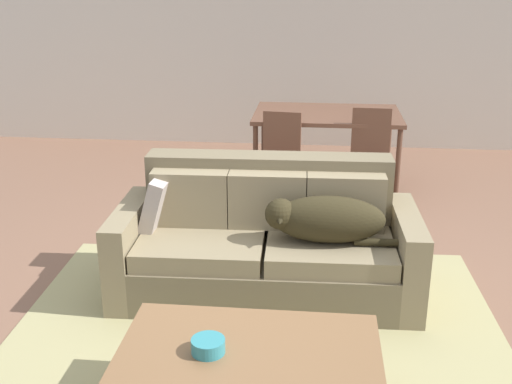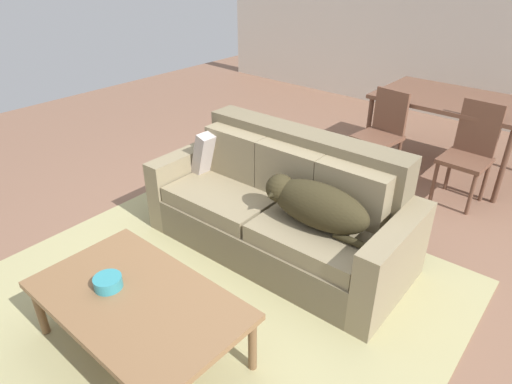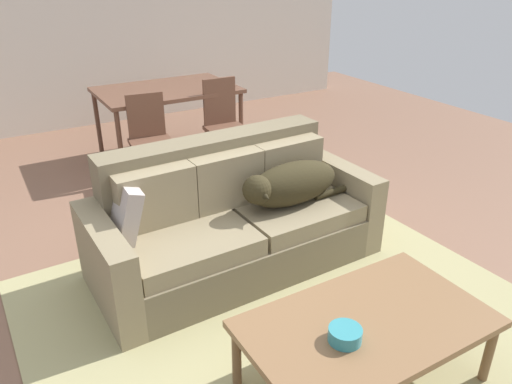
{
  "view_description": "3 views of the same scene",
  "coord_description": "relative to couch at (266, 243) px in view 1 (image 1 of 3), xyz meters",
  "views": [
    {
      "loc": [
        0.41,
        -3.9,
        2.13
      ],
      "look_at": [
        0.01,
        0.01,
        0.73
      ],
      "focal_mm": 43.68,
      "sensor_mm": 36.0,
      "label": 1
    },
    {
      "loc": [
        1.86,
        -2.36,
        2.15
      ],
      "look_at": [
        -0.05,
        -0.13,
        0.51
      ],
      "focal_mm": 31.35,
      "sensor_mm": 36.0,
      "label": 2
    },
    {
      "loc": [
        -1.36,
        -2.76,
        2.08
      ],
      "look_at": [
        0.13,
        -0.22,
        0.67
      ],
      "focal_mm": 34.64,
      "sensor_mm": 36.0,
      "label": 3
    }
  ],
  "objects": [
    {
      "name": "dining_chair_near_right",
      "position": [
        0.82,
        1.73,
        0.16
      ],
      "size": [
        0.42,
        0.42,
        0.94
      ],
      "rotation": [
        0.0,
        0.0,
        -0.04
      ],
      "color": "brown",
      "rests_on": "ground"
    },
    {
      "name": "dining_table",
      "position": [
        0.41,
        2.3,
        0.37
      ],
      "size": [
        1.47,
        0.97,
        0.78
      ],
      "color": "brown",
      "rests_on": "ground"
    },
    {
      "name": "bowl_on_coffee_table",
      "position": [
        -0.15,
        -1.43,
        0.11
      ],
      "size": [
        0.16,
        0.16,
        0.07
      ],
      "primitive_type": "cylinder",
      "color": "teal",
      "rests_on": "coffee_table"
    },
    {
      "name": "ground_plane",
      "position": [
        -0.08,
        -0.03,
        -0.35
      ],
      "size": [
        10.0,
        10.0,
        0.0
      ],
      "primitive_type": "plane",
      "color": "brown"
    },
    {
      "name": "back_partition",
      "position": [
        -0.08,
        3.97,
        1.0
      ],
      "size": [
        8.0,
        0.12,
        2.7
      ],
      "primitive_type": "cube",
      "color": "beige",
      "rests_on": "ground"
    },
    {
      "name": "couch",
      "position": [
        0.0,
        0.0,
        0.0
      ],
      "size": [
        2.07,
        0.94,
        0.91
      ],
      "rotation": [
        0.0,
        0.0,
        0.03
      ],
      "color": "#6E6249",
      "rests_on": "ground"
    },
    {
      "name": "throw_pillow_by_left_arm",
      "position": [
        -0.76,
        0.02,
        0.27
      ],
      "size": [
        0.22,
        0.38,
        0.39
      ],
      "primitive_type": "cube",
      "rotation": [
        0.0,
        0.28,
        -0.04
      ],
      "color": "#AEA29B",
      "rests_on": "couch"
    },
    {
      "name": "dog_on_left_cushion",
      "position": [
        0.38,
        -0.15,
        0.26
      ],
      "size": [
        0.91,
        0.34,
        0.31
      ],
      "rotation": [
        0.0,
        0.0,
        0.03
      ],
      "color": "#302A17",
      "rests_on": "couch"
    },
    {
      "name": "area_rug",
      "position": [
        0.0,
        -0.94,
        -0.34
      ],
      "size": [
        3.13,
        3.21,
        0.01
      ],
      "primitive_type": "cube",
      "rotation": [
        0.0,
        0.0,
        0.03
      ],
      "color": "tan",
      "rests_on": "ground"
    },
    {
      "name": "coffee_table",
      "position": [
        0.04,
        -1.38,
        0.03
      ],
      "size": [
        1.26,
        0.75,
        0.42
      ],
      "color": "brown",
      "rests_on": "ground"
    },
    {
      "name": "dining_chair_near_left",
      "position": [
        -0.02,
        1.67,
        0.15
      ],
      "size": [
        0.44,
        0.44,
        0.89
      ],
      "rotation": [
        0.0,
        0.0,
        -0.12
      ],
      "color": "brown",
      "rests_on": "ground"
    }
  ]
}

